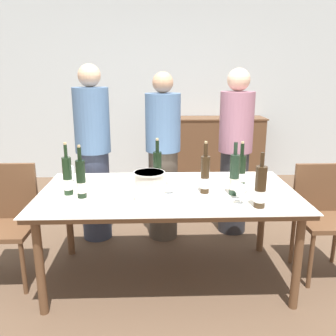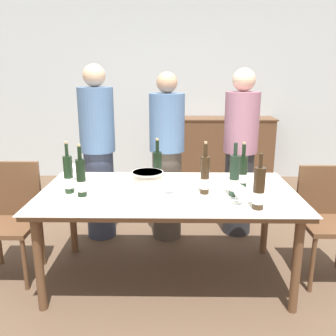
{
  "view_description": "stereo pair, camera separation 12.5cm",
  "coord_description": "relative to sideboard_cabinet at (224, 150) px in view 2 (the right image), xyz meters",
  "views": [
    {
      "loc": [
        -0.09,
        -2.55,
        1.6
      ],
      "look_at": [
        0.0,
        0.0,
        0.91
      ],
      "focal_mm": 38.0,
      "sensor_mm": 36.0,
      "label": 1
    },
    {
      "loc": [
        0.03,
        -2.55,
        1.6
      ],
      "look_at": [
        0.0,
        0.0,
        0.91
      ],
      "focal_mm": 38.0,
      "sensor_mm": 36.0,
      "label": 2
    }
  ],
  "objects": [
    {
      "name": "wine_bottle_3",
      "position": [
        -0.54,
        -2.7,
        0.39
      ],
      "size": [
        0.07,
        0.07,
        0.39
      ],
      "color": "#332314",
      "rests_on": "dining_table"
    },
    {
      "name": "chair_left_end",
      "position": [
        -2.06,
        -2.56,
        0.04
      ],
      "size": [
        0.42,
        0.42,
        0.91
      ],
      "color": "brown",
      "rests_on": "ground_plane"
    },
    {
      "name": "person_guest_right",
      "position": [
        -0.11,
        -1.79,
        0.35
      ],
      "size": [
        0.33,
        0.33,
        1.64
      ],
      "color": "#2D2D33",
      "rests_on": "ground_plane"
    },
    {
      "name": "wine_glass_2",
      "position": [
        -0.32,
        -2.95,
        0.35
      ],
      "size": [
        0.08,
        0.08,
        0.15
      ],
      "color": "white",
      "rests_on": "dining_table"
    },
    {
      "name": "wine_bottle_4",
      "position": [
        -1.43,
        -2.77,
        0.39
      ],
      "size": [
        0.07,
        0.07,
        0.38
      ],
      "color": "black",
      "rests_on": "dining_table"
    },
    {
      "name": "wine_glass_1",
      "position": [
        -0.8,
        -2.73,
        0.35
      ],
      "size": [
        0.07,
        0.07,
        0.14
      ],
      "color": "white",
      "rests_on": "dining_table"
    },
    {
      "name": "wine_glass_3",
      "position": [
        -1.6,
        -2.39,
        0.36
      ],
      "size": [
        0.08,
        0.08,
        0.15
      ],
      "color": "white",
      "rests_on": "dining_table"
    },
    {
      "name": "person_host",
      "position": [
        -1.49,
        -1.89,
        0.36
      ],
      "size": [
        0.33,
        0.33,
        1.68
      ],
      "color": "#383F56",
      "rests_on": "ground_plane"
    },
    {
      "name": "wine_bottle_6",
      "position": [
        -0.89,
        -2.64,
        0.4
      ],
      "size": [
        0.07,
        0.07,
        0.4
      ],
      "color": "black",
      "rests_on": "dining_table"
    },
    {
      "name": "ground_plane",
      "position": [
        -0.81,
        -2.65,
        -0.48
      ],
      "size": [
        12.0,
        12.0,
        0.0
      ],
      "primitive_type": "plane",
      "color": "brown"
    },
    {
      "name": "person_guest_left",
      "position": [
        -0.83,
        -1.9,
        0.32
      ],
      "size": [
        0.33,
        0.33,
        1.61
      ],
      "color": "#51473D",
      "rests_on": "ground_plane"
    },
    {
      "name": "wine_bottle_5",
      "position": [
        -0.23,
        -2.53,
        0.37
      ],
      "size": [
        0.07,
        0.07,
        0.35
      ],
      "color": "black",
      "rests_on": "dining_table"
    },
    {
      "name": "sideboard_cabinet",
      "position": [
        0.0,
        0.0,
        0.0
      ],
      "size": [
        1.42,
        0.46,
        0.96
      ],
      "color": "brown",
      "rests_on": "ground_plane"
    },
    {
      "name": "dining_table",
      "position": [
        -0.81,
        -2.65,
        0.19
      ],
      "size": [
        1.93,
        1.03,
        0.73
      ],
      "color": "brown",
      "rests_on": "ground_plane"
    },
    {
      "name": "wine_glass_0",
      "position": [
        -0.33,
        -2.85,
        0.34
      ],
      "size": [
        0.07,
        0.07,
        0.13
      ],
      "color": "white",
      "rests_on": "dining_table"
    },
    {
      "name": "wine_bottle_0",
      "position": [
        -0.21,
        -3.01,
        0.38
      ],
      "size": [
        0.08,
        0.08,
        0.37
      ],
      "color": "#332314",
      "rests_on": "dining_table"
    },
    {
      "name": "back_wall",
      "position": [
        -0.81,
        0.29,
        0.92
      ],
      "size": [
        8.0,
        0.1,
        2.8
      ],
      "color": "silver",
      "rests_on": "ground_plane"
    },
    {
      "name": "wine_bottle_1",
      "position": [
        -0.33,
        -2.75,
        0.4
      ],
      "size": [
        0.07,
        0.07,
        0.39
      ],
      "color": "#1E3323",
      "rests_on": "dining_table"
    },
    {
      "name": "chair_right_end",
      "position": [
        0.45,
        -2.57,
        0.04
      ],
      "size": [
        0.42,
        0.42,
        0.89
      ],
      "color": "brown",
      "rests_on": "ground_plane"
    },
    {
      "name": "wine_bottle_2",
      "position": [
        -1.54,
        -2.7,
        0.39
      ],
      "size": [
        0.07,
        0.07,
        0.39
      ],
      "color": "black",
      "rests_on": "dining_table"
    },
    {
      "name": "ice_bucket",
      "position": [
        -0.94,
        -2.88,
        0.37
      ],
      "size": [
        0.22,
        0.22,
        0.22
      ],
      "color": "white",
      "rests_on": "dining_table"
    }
  ]
}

